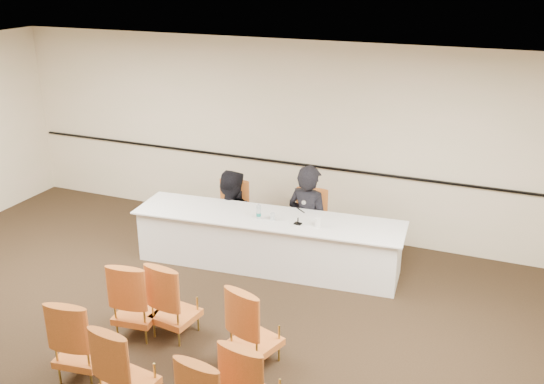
# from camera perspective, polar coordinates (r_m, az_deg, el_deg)

# --- Properties ---
(floor) EXTENTS (10.00, 10.00, 0.00)m
(floor) POSITION_cam_1_polar(r_m,az_deg,el_deg) (6.79, -9.69, -16.25)
(floor) COLOR black
(floor) RESTS_ON ground
(ceiling) EXTENTS (10.00, 10.00, 0.00)m
(ceiling) POSITION_cam_1_polar(r_m,az_deg,el_deg) (5.54, -11.59, 9.36)
(ceiling) COLOR silver
(ceiling) RESTS_ON ground
(wall_back) EXTENTS (10.00, 0.04, 3.00)m
(wall_back) POSITION_cam_1_polar(r_m,az_deg,el_deg) (9.39, 2.60, 5.04)
(wall_back) COLOR beige
(wall_back) RESTS_ON ground
(wall_rail) EXTENTS (9.80, 0.04, 0.03)m
(wall_rail) POSITION_cam_1_polar(r_m,az_deg,el_deg) (9.47, 2.48, 2.65)
(wall_rail) COLOR black
(wall_rail) RESTS_ON wall_back
(panel_table) EXTENTS (3.84, 1.20, 0.76)m
(panel_table) POSITION_cam_1_polar(r_m,az_deg,el_deg) (8.54, -0.43, -4.68)
(panel_table) COLOR white
(panel_table) RESTS_ON ground
(panelist_main) EXTENTS (0.77, 0.60, 1.87)m
(panelist_main) POSITION_cam_1_polar(r_m,az_deg,el_deg) (8.89, 3.43, -3.18)
(panelist_main) COLOR black
(panelist_main) RESTS_ON ground
(panelist_main_chair) EXTENTS (0.54, 0.54, 0.95)m
(panelist_main_chair) POSITION_cam_1_polar(r_m,az_deg,el_deg) (8.88, 3.43, -2.99)
(panelist_main_chair) COLOR #A8561E
(panelist_main_chair) RESTS_ON ground
(panelist_second) EXTENTS (0.91, 0.74, 1.75)m
(panelist_second) POSITION_cam_1_polar(r_m,az_deg,el_deg) (9.29, -3.92, -3.07)
(panelist_second) COLOR black
(panelist_second) RESTS_ON ground
(panelist_second_chair) EXTENTS (0.54, 0.54, 0.95)m
(panelist_second_chair) POSITION_cam_1_polar(r_m,az_deg,el_deg) (9.22, -3.95, -2.07)
(panelist_second_chair) COLOR #A8561E
(panelist_second_chair) RESTS_ON ground
(papers) EXTENTS (0.37, 0.35, 0.00)m
(papers) POSITION_cam_1_polar(r_m,az_deg,el_deg) (8.20, 2.63, -2.89)
(papers) COLOR white
(papers) RESTS_ON panel_table
(microphone) EXTENTS (0.14, 0.22, 0.30)m
(microphone) POSITION_cam_1_polar(r_m,az_deg,el_deg) (8.09, 2.47, -2.11)
(microphone) COLOR black
(microphone) RESTS_ON panel_table
(water_bottle) EXTENTS (0.08, 0.08, 0.22)m
(water_bottle) POSITION_cam_1_polar(r_m,az_deg,el_deg) (8.28, -1.27, -1.82)
(water_bottle) COLOR #167E75
(water_bottle) RESTS_ON panel_table
(drinking_glass) EXTENTS (0.08, 0.08, 0.10)m
(drinking_glass) POSITION_cam_1_polar(r_m,az_deg,el_deg) (8.26, 0.05, -2.32)
(drinking_glass) COLOR silver
(drinking_glass) RESTS_ON panel_table
(coffee_cup) EXTENTS (0.10, 0.10, 0.13)m
(coffee_cup) POSITION_cam_1_polar(r_m,az_deg,el_deg) (8.06, 4.33, -2.87)
(coffee_cup) COLOR white
(coffee_cup) RESTS_ON panel_table
(aud_chair_front_left) EXTENTS (0.56, 0.56, 0.95)m
(aud_chair_front_left) POSITION_cam_1_polar(r_m,az_deg,el_deg) (7.19, -12.65, -9.64)
(aud_chair_front_left) COLOR #A8561E
(aud_chair_front_left) RESTS_ON ground
(aud_chair_front_mid) EXTENTS (0.56, 0.56, 0.95)m
(aud_chair_front_mid) POSITION_cam_1_polar(r_m,az_deg,el_deg) (7.09, -9.15, -9.84)
(aud_chair_front_mid) COLOR #A8561E
(aud_chair_front_mid) RESTS_ON ground
(aud_chair_front_right) EXTENTS (0.63, 0.63, 0.95)m
(aud_chair_front_right) POSITION_cam_1_polar(r_m,az_deg,el_deg) (6.55, -1.59, -12.38)
(aud_chair_front_right) COLOR #A8561E
(aud_chair_front_right) RESTS_ON ground
(aud_chair_back_left) EXTENTS (0.57, 0.57, 0.95)m
(aud_chair_back_left) POSITION_cam_1_polar(r_m,az_deg,el_deg) (6.66, -17.56, -12.86)
(aud_chair_back_left) COLOR #A8561E
(aud_chair_back_left) RESTS_ON ground
(aud_chair_back_mid) EXTENTS (0.56, 0.56, 0.95)m
(aud_chair_back_mid) POSITION_cam_1_polar(r_m,az_deg,el_deg) (6.14, -13.52, -15.60)
(aud_chair_back_mid) COLOR #A8561E
(aud_chair_back_mid) RESTS_ON ground
(aud_chair_back_right) EXTENTS (0.57, 0.57, 0.95)m
(aud_chair_back_right) POSITION_cam_1_polar(r_m,az_deg,el_deg) (5.80, -1.79, -17.38)
(aud_chair_back_right) COLOR #A8561E
(aud_chair_back_right) RESTS_ON ground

